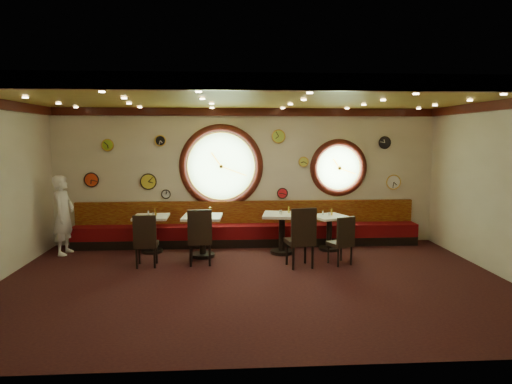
# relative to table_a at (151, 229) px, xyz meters

# --- Properties ---
(floor) EXTENTS (9.00, 6.00, 0.00)m
(floor) POSITION_rel_table_a_xyz_m (2.14, -2.23, -0.52)
(floor) COLOR black
(floor) RESTS_ON ground
(ceiling) EXTENTS (9.00, 6.00, 0.02)m
(ceiling) POSITION_rel_table_a_xyz_m (2.14, -2.23, 2.68)
(ceiling) COLOR #B19532
(ceiling) RESTS_ON wall_back
(wall_back) EXTENTS (9.00, 0.02, 3.20)m
(wall_back) POSITION_rel_table_a_xyz_m (2.14, 0.77, 1.08)
(wall_back) COLOR beige
(wall_back) RESTS_ON floor
(wall_front) EXTENTS (9.00, 0.02, 3.20)m
(wall_front) POSITION_rel_table_a_xyz_m (2.14, -5.23, 1.08)
(wall_front) COLOR beige
(wall_front) RESTS_ON floor
(wall_right) EXTENTS (0.02, 6.00, 3.20)m
(wall_right) POSITION_rel_table_a_xyz_m (6.64, -2.23, 1.08)
(wall_right) COLOR beige
(wall_right) RESTS_ON floor
(molding_back) EXTENTS (9.00, 0.10, 0.18)m
(molding_back) POSITION_rel_table_a_xyz_m (2.14, 0.72, 2.59)
(molding_back) COLOR #370F0A
(molding_back) RESTS_ON wall_back
(molding_front) EXTENTS (9.00, 0.10, 0.18)m
(molding_front) POSITION_rel_table_a_xyz_m (2.14, -5.18, 2.59)
(molding_front) COLOR #370F0A
(molding_front) RESTS_ON wall_back
(molding_right) EXTENTS (0.10, 6.00, 0.18)m
(molding_right) POSITION_rel_table_a_xyz_m (6.59, -2.23, 2.59)
(molding_right) COLOR #370F0A
(molding_right) RESTS_ON wall_back
(banquette_base) EXTENTS (8.00, 0.55, 0.20)m
(banquette_base) POSITION_rel_table_a_xyz_m (2.14, 0.49, -0.42)
(banquette_base) COLOR black
(banquette_base) RESTS_ON floor
(banquette_seat) EXTENTS (8.00, 0.55, 0.30)m
(banquette_seat) POSITION_rel_table_a_xyz_m (2.14, 0.49, -0.17)
(banquette_seat) COLOR #57070C
(banquette_seat) RESTS_ON banquette_base
(banquette_back) EXTENTS (8.00, 0.10, 0.55)m
(banquette_back) POSITION_rel_table_a_xyz_m (2.14, 0.71, 0.23)
(banquette_back) COLOR #5D0F07
(banquette_back) RESTS_ON wall_back
(porthole_left_glass) EXTENTS (1.66, 0.02, 1.66)m
(porthole_left_glass) POSITION_rel_table_a_xyz_m (1.54, 0.77, 1.33)
(porthole_left_glass) COLOR #88C475
(porthole_left_glass) RESTS_ON wall_back
(porthole_left_frame) EXTENTS (1.98, 0.18, 1.98)m
(porthole_left_frame) POSITION_rel_table_a_xyz_m (1.54, 0.75, 1.33)
(porthole_left_frame) COLOR #370F0A
(porthole_left_frame) RESTS_ON wall_back
(porthole_left_ring) EXTENTS (1.61, 0.03, 1.61)m
(porthole_left_ring) POSITION_rel_table_a_xyz_m (1.54, 0.72, 1.33)
(porthole_left_ring) COLOR gold
(porthole_left_ring) RESTS_ON wall_back
(porthole_right_glass) EXTENTS (1.10, 0.02, 1.10)m
(porthole_right_glass) POSITION_rel_table_a_xyz_m (4.34, 0.77, 1.28)
(porthole_right_glass) COLOR #88C475
(porthole_right_glass) RESTS_ON wall_back
(porthole_right_frame) EXTENTS (1.38, 0.18, 1.38)m
(porthole_right_frame) POSITION_rel_table_a_xyz_m (4.34, 0.75, 1.28)
(porthole_right_frame) COLOR #370F0A
(porthole_right_frame) RESTS_ON wall_back
(porthole_right_ring) EXTENTS (1.09, 0.03, 1.09)m
(porthole_right_ring) POSITION_rel_table_a_xyz_m (4.34, 0.72, 1.28)
(porthole_right_ring) COLOR gold
(porthole_right_ring) RESTS_ON wall_back
(wall_clock_0) EXTENTS (0.32, 0.03, 0.32)m
(wall_clock_0) POSITION_rel_table_a_xyz_m (-1.46, 0.73, 1.03)
(wall_clock_0) COLOR red
(wall_clock_0) RESTS_ON wall_back
(wall_clock_1) EXTENTS (0.34, 0.03, 0.34)m
(wall_clock_1) POSITION_rel_table_a_xyz_m (5.69, 0.73, 0.93)
(wall_clock_1) COLOR white
(wall_clock_1) RESTS_ON wall_back
(wall_clock_2) EXTENTS (0.30, 0.03, 0.30)m
(wall_clock_2) POSITION_rel_table_a_xyz_m (2.89, 0.73, 2.03)
(wall_clock_2) COLOR #ABCC3F
(wall_clock_2) RESTS_ON wall_back
(wall_clock_3) EXTENTS (0.20, 0.03, 0.20)m
(wall_clock_3) POSITION_rel_table_a_xyz_m (0.24, 0.73, 0.68)
(wall_clock_3) COLOR silver
(wall_clock_3) RESTS_ON wall_back
(wall_clock_4) EXTENTS (0.24, 0.03, 0.24)m
(wall_clock_4) POSITION_rel_table_a_xyz_m (0.14, 0.73, 1.93)
(wall_clock_4) COLOR black
(wall_clock_4) RESTS_ON wall_back
(wall_clock_5) EXTENTS (0.36, 0.03, 0.36)m
(wall_clock_5) POSITION_rel_table_a_xyz_m (-0.16, 0.73, 0.98)
(wall_clock_5) COLOR yellow
(wall_clock_5) RESTS_ON wall_back
(wall_clock_6) EXTENTS (0.28, 0.03, 0.28)m
(wall_clock_6) POSITION_rel_table_a_xyz_m (5.44, 0.73, 1.88)
(wall_clock_6) COLOR black
(wall_clock_6) RESTS_ON wall_back
(wall_clock_7) EXTENTS (0.22, 0.03, 0.22)m
(wall_clock_7) POSITION_rel_table_a_xyz_m (3.49, 0.73, 1.43)
(wall_clock_7) COLOR #D0D647
(wall_clock_7) RESTS_ON wall_back
(wall_clock_8) EXTENTS (0.24, 0.03, 0.24)m
(wall_clock_8) POSITION_rel_table_a_xyz_m (2.99, 0.73, 0.68)
(wall_clock_8) COLOR red
(wall_clock_8) RESTS_ON wall_back
(wall_clock_9) EXTENTS (0.26, 0.03, 0.26)m
(wall_clock_9) POSITION_rel_table_a_xyz_m (-1.06, 0.73, 1.83)
(wall_clock_9) COLOR #91BC25
(wall_clock_9) RESTS_ON wall_back
(table_a) EXTENTS (0.75, 0.75, 0.82)m
(table_a) POSITION_rel_table_a_xyz_m (0.00, 0.00, 0.00)
(table_a) COLOR black
(table_a) RESTS_ON floor
(table_b) EXTENTS (0.85, 0.85, 0.88)m
(table_b) POSITION_rel_table_a_xyz_m (1.14, -0.45, 0.04)
(table_b) COLOR black
(table_b) RESTS_ON floor
(table_c) EXTENTS (0.92, 0.92, 0.88)m
(table_c) POSITION_rel_table_a_xyz_m (2.86, -0.29, 0.04)
(table_c) COLOR black
(table_c) RESTS_ON floor
(table_d) EXTENTS (0.92, 0.92, 0.79)m
(table_d) POSITION_rel_table_a_xyz_m (3.96, -0.06, -0.02)
(table_d) COLOR black
(table_d) RESTS_ON floor
(chair_a) EXTENTS (0.45, 0.45, 0.65)m
(chair_a) POSITION_rel_table_a_xyz_m (0.08, -1.19, 0.08)
(chair_a) COLOR black
(chair_a) RESTS_ON floor
(chair_b) EXTENTS (0.49, 0.49, 0.70)m
(chair_b) POSITION_rel_table_a_xyz_m (1.13, -1.11, 0.13)
(chair_b) COLOR black
(chair_b) RESTS_ON floor
(chair_c) EXTENTS (0.59, 0.59, 0.74)m
(chair_c) POSITION_rel_table_a_xyz_m (3.10, -1.43, 0.17)
(chair_c) COLOR black
(chair_c) RESTS_ON floor
(chair_d) EXTENTS (0.54, 0.54, 0.61)m
(chair_d) POSITION_rel_table_a_xyz_m (3.95, -1.28, 0.05)
(chair_d) COLOR black
(chair_d) RESTS_ON floor
(condiment_a_salt) EXTENTS (0.04, 0.04, 0.11)m
(condiment_a_salt) POSITION_rel_table_a_xyz_m (-0.06, 0.02, 0.36)
(condiment_a_salt) COLOR silver
(condiment_a_salt) RESTS_ON table_a
(condiment_b_salt) EXTENTS (0.03, 0.03, 0.09)m
(condiment_b_salt) POSITION_rel_table_a_xyz_m (1.03, -0.35, 0.41)
(condiment_b_salt) COLOR silver
(condiment_b_salt) RESTS_ON table_b
(condiment_c_salt) EXTENTS (0.03, 0.03, 0.09)m
(condiment_c_salt) POSITION_rel_table_a_xyz_m (2.81, -0.28, 0.41)
(condiment_c_salt) COLOR silver
(condiment_c_salt) RESTS_ON table_c
(condiment_d_salt) EXTENTS (0.04, 0.04, 0.10)m
(condiment_d_salt) POSITION_rel_table_a_xyz_m (3.83, 0.04, 0.32)
(condiment_d_salt) COLOR silver
(condiment_d_salt) RESTS_ON table_d
(condiment_a_pepper) EXTENTS (0.03, 0.03, 0.09)m
(condiment_a_pepper) POSITION_rel_table_a_xyz_m (0.06, -0.08, 0.35)
(condiment_a_pepper) COLOR silver
(condiment_a_pepper) RESTS_ON table_a
(condiment_b_pepper) EXTENTS (0.04, 0.04, 0.11)m
(condiment_b_pepper) POSITION_rel_table_a_xyz_m (1.17, -0.53, 0.43)
(condiment_b_pepper) COLOR silver
(condiment_b_pepper) RESTS_ON table_b
(condiment_c_pepper) EXTENTS (0.04, 0.04, 0.10)m
(condiment_c_pepper) POSITION_rel_table_a_xyz_m (2.83, -0.37, 0.42)
(condiment_c_pepper) COLOR silver
(condiment_c_pepper) RESTS_ON table_c
(condiment_d_pepper) EXTENTS (0.03, 0.03, 0.09)m
(condiment_d_pepper) POSITION_rel_table_a_xyz_m (3.94, -0.08, 0.32)
(condiment_d_pepper) COLOR silver
(condiment_d_pepper) RESTS_ON table_d
(condiment_a_bottle) EXTENTS (0.05, 0.05, 0.15)m
(condiment_a_bottle) POSITION_rel_table_a_xyz_m (0.10, 0.03, 0.38)
(condiment_a_bottle) COLOR gold
(condiment_a_bottle) RESTS_ON table_a
(condiment_b_bottle) EXTENTS (0.05, 0.05, 0.18)m
(condiment_b_bottle) POSITION_rel_table_a_xyz_m (1.31, -0.41, 0.46)
(condiment_b_bottle) COLOR gold
(condiment_b_bottle) RESTS_ON table_b
(condiment_c_bottle) EXTENTS (0.04, 0.04, 0.14)m
(condiment_c_bottle) POSITION_rel_table_a_xyz_m (3.02, -0.18, 0.44)
(condiment_c_bottle) COLOR yellow
(condiment_c_bottle) RESTS_ON table_c
(condiment_d_bottle) EXTENTS (0.05, 0.05, 0.15)m
(condiment_d_bottle) POSITION_rel_table_a_xyz_m (4.01, -0.02, 0.34)
(condiment_d_bottle) COLOR gold
(condiment_d_bottle) RESTS_ON table_d
(waiter) EXTENTS (0.46, 0.66, 1.72)m
(waiter) POSITION_rel_table_a_xyz_m (-1.86, -0.03, 0.35)
(waiter) COLOR white
(waiter) RESTS_ON floor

